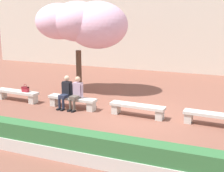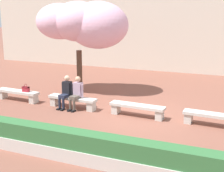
% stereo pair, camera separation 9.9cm
% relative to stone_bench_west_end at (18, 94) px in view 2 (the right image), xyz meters
% --- Properties ---
extents(ground_plane, '(100.00, 100.00, 0.00)m').
position_rel_stone_bench_west_end_xyz_m(ground_plane, '(5.37, 0.00, -0.31)').
color(ground_plane, brown).
extents(stone_bench_west_end, '(2.06, 0.52, 0.45)m').
position_rel_stone_bench_west_end_xyz_m(stone_bench_west_end, '(0.00, 0.00, 0.00)').
color(stone_bench_west_end, beige).
rests_on(stone_bench_west_end, ground).
extents(stone_bench_near_west, '(2.06, 0.52, 0.45)m').
position_rel_stone_bench_west_end_xyz_m(stone_bench_near_west, '(2.69, 0.00, 0.00)').
color(stone_bench_near_west, beige).
rests_on(stone_bench_near_west, ground).
extents(stone_bench_center, '(2.06, 0.52, 0.45)m').
position_rel_stone_bench_west_end_xyz_m(stone_bench_center, '(5.37, 0.00, 0.00)').
color(stone_bench_center, beige).
rests_on(stone_bench_center, ground).
extents(stone_bench_near_east, '(2.06, 0.52, 0.45)m').
position_rel_stone_bench_west_end_xyz_m(stone_bench_near_east, '(8.06, 0.00, 0.00)').
color(stone_bench_near_east, beige).
rests_on(stone_bench_near_east, ground).
extents(person_seated_left, '(0.51, 0.71, 1.29)m').
position_rel_stone_bench_west_end_xyz_m(person_seated_left, '(2.44, -0.05, 0.39)').
color(person_seated_left, black).
rests_on(person_seated_left, ground).
extents(person_seated_right, '(0.51, 0.72, 1.29)m').
position_rel_stone_bench_west_end_xyz_m(person_seated_right, '(2.92, -0.05, 0.39)').
color(person_seated_right, black).
rests_on(person_seated_right, ground).
extents(handbag, '(0.30, 0.15, 0.34)m').
position_rel_stone_bench_west_end_xyz_m(handbag, '(0.47, -0.03, 0.27)').
color(handbag, '#A3232D').
rests_on(handbag, stone_bench_west_end).
extents(cherry_tree_main, '(4.23, 2.69, 4.19)m').
position_rel_stone_bench_west_end_xyz_m(cherry_tree_main, '(1.92, 2.42, 2.90)').
color(cherry_tree_main, '#513828').
rests_on(cherry_tree_main, ground).
extents(planter_hedge_foreground, '(17.38, 0.50, 0.80)m').
position_rel_stone_bench_west_end_xyz_m(planter_hedge_foreground, '(5.37, -3.88, 0.08)').
color(planter_hedge_foreground, beige).
rests_on(planter_hedge_foreground, ground).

